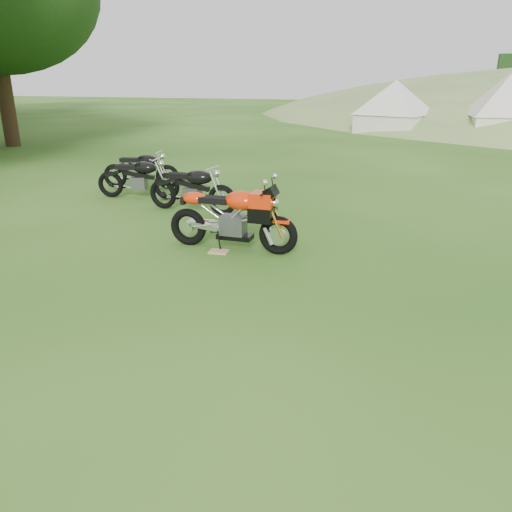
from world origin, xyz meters
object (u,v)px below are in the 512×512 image
(plywood_board, at_px, (219,251))
(vintage_moto_d, at_px, (141,169))
(tent_left, at_px, (395,106))
(vintage_moto_c, at_px, (138,177))
(tent_mid, at_px, (511,105))
(vintage_moto_a, at_px, (191,188))
(sport_motorcycle, at_px, (232,212))

(plywood_board, bearing_deg, vintage_moto_d, 133.56)
(tent_left, bearing_deg, vintage_moto_d, -88.79)
(vintage_moto_c, bearing_deg, plywood_board, -51.34)
(vintage_moto_c, height_order, tent_mid, tent_mid)
(vintage_moto_a, height_order, tent_mid, tent_mid)
(sport_motorcycle, xyz_separation_m, vintage_moto_c, (-3.22, 2.60, -0.11))
(vintage_moto_c, xyz_separation_m, tent_left, (4.24, 16.53, 0.79))
(sport_motorcycle, distance_m, vintage_moto_c, 4.14)
(vintage_moto_d, xyz_separation_m, tent_mid, (9.74, 14.70, 0.95))
(vintage_moto_a, relative_size, tent_mid, 0.57)
(tent_left, distance_m, tent_mid, 5.07)
(plywood_board, height_order, vintage_moto_d, vintage_moto_d)
(plywood_board, xyz_separation_m, tent_left, (1.16, 19.33, 1.25))
(vintage_moto_d, bearing_deg, sport_motorcycle, -57.35)
(vintage_moto_c, xyz_separation_m, tent_mid, (9.23, 15.67, 0.94))
(vintage_moto_c, relative_size, tent_mid, 0.56)
(sport_motorcycle, relative_size, tent_left, 0.67)
(vintage_moto_d, bearing_deg, tent_mid, 42.88)
(vintage_moto_a, xyz_separation_m, tent_mid, (7.60, 16.38, 0.93))
(vintage_moto_a, xyz_separation_m, tent_left, (2.61, 17.24, 0.77))
(plywood_board, relative_size, vintage_moto_a, 0.15)
(plywood_board, distance_m, vintage_moto_d, 5.22)
(sport_motorcycle, height_order, vintage_moto_a, sport_motorcycle)
(vintage_moto_d, height_order, tent_left, tent_left)
(plywood_board, distance_m, tent_left, 19.40)
(vintage_moto_c, relative_size, tent_left, 0.62)
(tent_left, xyz_separation_m, tent_mid, (4.99, -0.86, 0.15))
(vintage_moto_c, bearing_deg, sport_motorcycle, -47.96)
(sport_motorcycle, relative_size, tent_mid, 0.60)
(sport_motorcycle, xyz_separation_m, plywood_board, (-0.14, -0.20, -0.58))
(tent_left, relative_size, tent_mid, 0.89)
(plywood_board, height_order, vintage_moto_c, vintage_moto_c)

